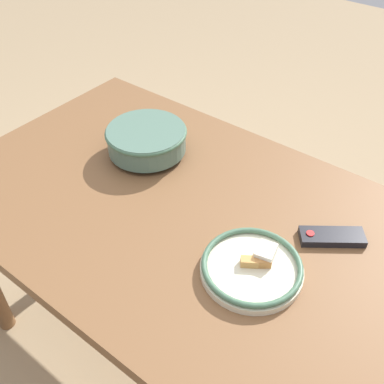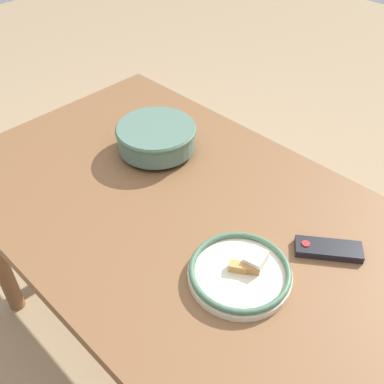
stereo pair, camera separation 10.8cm
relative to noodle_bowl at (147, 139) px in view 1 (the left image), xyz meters
The scene contains 5 objects.
ground_plane 0.83m from the noodle_bowl, 23.46° to the right, with size 8.00×8.00×0.00m, color #9E8460.
dining_table 0.34m from the noodle_bowl, 23.46° to the right, with size 1.46×0.85×0.72m.
noodle_bowl is the anchor object (origin of this frame).
food_plate 0.54m from the noodle_bowl, 21.41° to the right, with size 0.24×0.24×0.05m.
tv_remote 0.61m from the noodle_bowl, ahead, with size 0.16×0.14×0.02m.
Camera 1 is at (0.51, -0.69, 1.55)m, focal length 42.00 mm.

